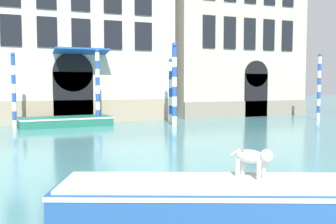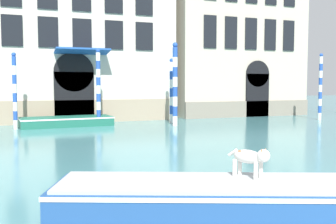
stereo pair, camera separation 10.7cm
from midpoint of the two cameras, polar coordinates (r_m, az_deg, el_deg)
The scene contains 10 objects.
palazzo_left at distance 27.78m, azimuth -13.28°, elevation 14.45°, with size 12.21×7.40×14.82m.
palazzo_right at distance 31.42m, azimuth 9.02°, elevation 10.86°, with size 10.07×6.13×12.17m.
boat_foreground at distance 7.51m, azimuth 9.61°, elevation -11.92°, with size 6.72×4.00×0.59m.
dog_on_deck at distance 7.68m, azimuth 12.30°, elevation -6.47°, with size 0.52×0.84×0.60m.
boat_moored_near_palazzo at distance 22.65m, azimuth -14.38°, elevation -1.30°, with size 5.11×2.26×0.52m.
mooring_pole_0 at distance 22.22m, azimuth -9.93°, elevation 3.58°, with size 0.25×0.25×4.32m.
mooring_pole_1 at distance 23.74m, azimuth 0.63°, elevation 3.16°, with size 0.24×0.24×3.89m.
mooring_pole_2 at distance 21.87m, azimuth -21.23°, elevation 2.91°, with size 0.22×0.22×3.98m.
mooring_pole_3 at distance 22.01m, azimuth 1.17°, elevation 4.09°, with size 0.29×0.29×4.66m.
mooring_pole_4 at distance 27.49m, azimuth 21.35°, elevation 3.47°, with size 0.23×0.23×4.33m.
Camera 2 is at (-4.63, -1.87, 2.39)m, focal length 42.00 mm.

